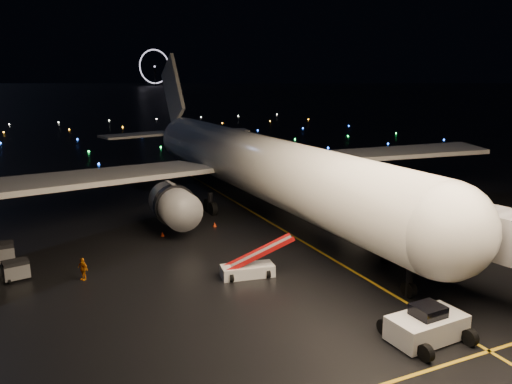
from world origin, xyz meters
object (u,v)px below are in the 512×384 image
airliner (241,128)px  pushback_tug (427,323)px  baggage_cart_1 (1,254)px  belt_loader (247,259)px  crew_c (83,269)px  baggage_cart_0 (16,270)px

airliner → pushback_tug: 34.40m
pushback_tug → baggage_cart_1: size_ratio=2.22×
pushback_tug → airliner: bearing=82.8°
airliner → belt_loader: size_ratio=10.97×
crew_c → airliner: bearing=94.1°
belt_loader → baggage_cart_0: size_ratio=3.32×
belt_loader → crew_c: size_ratio=3.35×
pushback_tug → baggage_cart_0: 29.62m
airliner → pushback_tug: size_ratio=14.24×
crew_c → baggage_cart_1: (-5.79, 6.28, -0.01)m
belt_loader → baggage_cart_1: size_ratio=2.88×
belt_loader → baggage_cart_0: (-16.26, 6.75, -0.68)m
airliner → crew_c: (-19.70, -15.59, -8.36)m
baggage_cart_1 → belt_loader: bearing=-35.0°
pushback_tug → baggage_cart_0: bearing=134.7°
belt_loader → crew_c: (-11.63, 4.60, -0.56)m
crew_c → baggage_cart_0: (-4.62, 2.15, -0.13)m
crew_c → belt_loader: bearing=34.1°
pushback_tug → crew_c: (-17.32, 17.74, -0.20)m
airliner → baggage_cart_0: 29.06m
baggage_cart_0 → baggage_cart_1: size_ratio=0.87×
crew_c → baggage_cart_0: bearing=-149.2°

